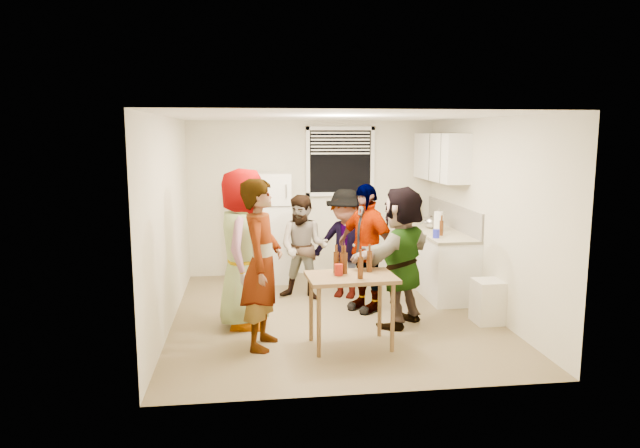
{
  "coord_description": "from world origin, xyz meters",
  "views": [
    {
      "loc": [
        -1.06,
        -6.94,
        2.3
      ],
      "look_at": [
        -0.14,
        0.22,
        1.15
      ],
      "focal_mm": 32.0,
      "sensor_mm": 36.0,
      "label": 1
    }
  ],
  "objects": [
    {
      "name": "wine_bottle",
      "position": [
        1.75,
        2.14,
        0.9
      ],
      "size": [
        0.08,
        0.08,
        0.31
      ],
      "primitive_type": "cylinder",
      "color": "black",
      "rests_on": "countertop"
    },
    {
      "name": "guest_back_left",
      "position": [
        -0.29,
        0.8,
        0.0
      ],
      "size": [
        1.16,
        1.62,
        0.55
      ],
      "primitive_type": "imported",
      "rotation": [
        0.0,
        0.0,
        -0.34
      ],
      "color": "brown",
      "rests_on": "ground"
    },
    {
      "name": "beer_bottle_table",
      "position": [
        -0.11,
        -0.95,
        0.79
      ],
      "size": [
        0.06,
        0.06,
        0.23
      ],
      "primitive_type": "cylinder",
      "color": "#47230C",
      "rests_on": "serving_table"
    },
    {
      "name": "serving_table",
      "position": [
        0.03,
        -1.09,
        0.0
      ],
      "size": [
        0.97,
        0.68,
        0.79
      ],
      "primitive_type": null,
      "rotation": [
        0.0,
        0.0,
        0.05
      ],
      "color": "brown",
      "rests_on": "ground"
    },
    {
      "name": "guest_back_right",
      "position": [
        0.29,
        0.79,
        0.0
      ],
      "size": [
        1.6,
        1.82,
        0.57
      ],
      "primitive_type": "imported",
      "rotation": [
        0.0,
        0.0,
        -0.49
      ],
      "color": "#403F45",
      "rests_on": "ground"
    },
    {
      "name": "upper_cabinets",
      "position": [
        1.83,
        1.35,
        1.95
      ],
      "size": [
        0.34,
        1.6,
        0.7
      ],
      "primitive_type": "cube",
      "color": "white",
      "rests_on": "room"
    },
    {
      "name": "countertop",
      "position": [
        1.7,
        1.15,
        0.88
      ],
      "size": [
        0.64,
        2.22,
        0.04
      ],
      "primitive_type": "cube",
      "color": "beige",
      "rests_on": "counter_lower"
    },
    {
      "name": "guest_grey",
      "position": [
        -1.12,
        -0.24,
        0.0
      ],
      "size": [
        2.04,
        1.29,
        0.6
      ],
      "primitive_type": "imported",
      "rotation": [
        0.0,
        0.0,
        1.37
      ],
      "color": "#979797",
      "rests_on": "ground"
    },
    {
      "name": "guest_stripe",
      "position": [
        -0.92,
        -0.97,
        0.0
      ],
      "size": [
        1.94,
        1.12,
        0.44
      ],
      "primitive_type": "imported",
      "rotation": [
        0.0,
        0.0,
        1.31
      ],
      "color": "#141933",
      "rests_on": "ground"
    },
    {
      "name": "red_cup",
      "position": [
        -0.1,
        -1.07,
        0.79
      ],
      "size": [
        0.09,
        0.09,
        0.12
      ],
      "primitive_type": "cylinder",
      "color": "maroon",
      "rests_on": "serving_table"
    },
    {
      "name": "picture_frame",
      "position": [
        1.92,
        1.64,
        0.97
      ],
      "size": [
        0.02,
        0.17,
        0.14
      ],
      "primitive_type": "cube",
      "color": "gold",
      "rests_on": "countertop"
    },
    {
      "name": "paper_towel",
      "position": [
        1.68,
        0.91,
        0.9
      ],
      "size": [
        0.13,
        0.13,
        0.28
      ],
      "primitive_type": "cylinder",
      "color": "white",
      "rests_on": "countertop"
    },
    {
      "name": "trash_bin",
      "position": [
        1.85,
        -0.53,
        0.25
      ],
      "size": [
        0.37,
        0.37,
        0.53
      ],
      "primitive_type": "cube",
      "rotation": [
        0.0,
        0.0,
        0.02
      ],
      "color": "silver",
      "rests_on": "ground"
    },
    {
      "name": "guest_black",
      "position": [
        0.45,
        0.16,
        0.0
      ],
      "size": [
        1.93,
        1.71,
        0.41
      ],
      "primitive_type": "imported",
      "rotation": [
        0.0,
        0.0,
        -1.01
      ],
      "color": "black",
      "rests_on": "ground"
    },
    {
      "name": "window",
      "position": [
        0.45,
        2.21,
        1.85
      ],
      "size": [
        1.12,
        0.1,
        1.06
      ],
      "primitive_type": null,
      "color": "white",
      "rests_on": "room"
    },
    {
      "name": "backsplash",
      "position": [
        1.99,
        1.15,
        1.08
      ],
      "size": [
        0.03,
        2.2,
        0.36
      ],
      "primitive_type": "cube",
      "color": "beige",
      "rests_on": "countertop"
    },
    {
      "name": "blue_cup",
      "position": [
        1.47,
        0.38,
        0.9
      ],
      "size": [
        0.09,
        0.09,
        0.12
      ],
      "primitive_type": "cylinder",
      "color": "#1E24B2",
      "rests_on": "countertop"
    },
    {
      "name": "counter_lower",
      "position": [
        1.7,
        1.15,
        0.43
      ],
      "size": [
        0.6,
        2.2,
        0.86
      ],
      "primitive_type": "cube",
      "color": "white",
      "rests_on": "ground"
    },
    {
      "name": "refrigerator",
      "position": [
        -0.75,
        1.88,
        0.85
      ],
      "size": [
        0.7,
        0.7,
        1.7
      ],
      "primitive_type": "cube",
      "color": "white",
      "rests_on": "ground"
    },
    {
      "name": "beer_bottle_counter",
      "position": [
        1.6,
        0.55,
        0.9
      ],
      "size": [
        0.05,
        0.05,
        0.21
      ],
      "primitive_type": "cylinder",
      "color": "#47230C",
      "rests_on": "countertop"
    },
    {
      "name": "room",
      "position": [
        0.0,
        0.0,
        0.0
      ],
      "size": [
        4.0,
        4.5,
        2.5
      ],
      "primitive_type": null,
      "color": "beige",
      "rests_on": "ground"
    },
    {
      "name": "guest_orange",
      "position": [
        0.76,
        -0.45,
        0.0
      ],
      "size": [
        2.3,
        2.3,
        0.5
      ],
      "primitive_type": "imported",
      "rotation": [
        0.0,
        0.0,
        3.93
      ],
      "color": "#F7805E",
      "rests_on": "ground"
    },
    {
      "name": "kettle",
      "position": [
        1.65,
        1.16,
        0.9
      ],
      "size": [
        0.25,
        0.21,
        0.2
      ],
      "primitive_type": null,
      "rotation": [
        0.0,
        0.0,
        0.04
      ],
      "color": "silver",
      "rests_on": "countertop"
    }
  ]
}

